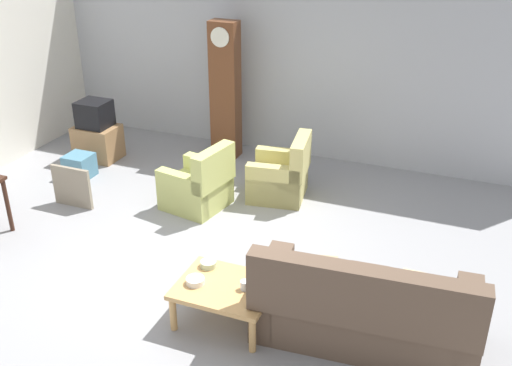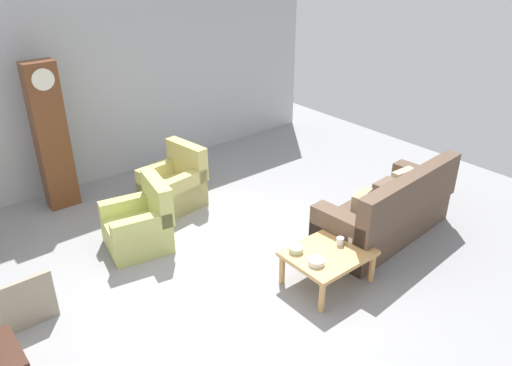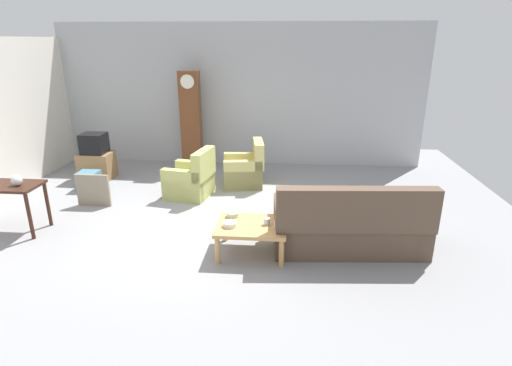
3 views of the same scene
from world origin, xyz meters
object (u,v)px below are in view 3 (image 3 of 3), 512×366
object	(u,v)px
cup_blue_rimmed	(267,221)
bowl_white_stacked	(230,224)
glass_dome_cloche	(17,180)
bowl_shallow_green	(233,215)
grandfather_clock	(191,121)
armchair_olive_near	(191,181)
framed_picture_leaning	(93,190)
tv_crt	(94,143)
armchair_olive_far	(245,171)
storage_box_blue	(89,181)
couch_floral	(350,227)
tv_stand_cabinet	(97,165)
cup_white_porcelain	(278,224)

from	to	relation	value
cup_blue_rimmed	bowl_white_stacked	bearing A→B (deg)	-169.07
glass_dome_cloche	bowl_shallow_green	bearing A→B (deg)	-1.90
bowl_white_stacked	grandfather_clock	bearing A→B (deg)	110.12
armchair_olive_near	bowl_shallow_green	world-z (taller)	armchair_olive_near
armchair_olive_near	glass_dome_cloche	xyz separation A→B (m)	(-2.20, -1.74, 0.54)
framed_picture_leaning	bowl_shallow_green	size ratio (longest dim) A/B	3.53
tv_crt	bowl_shallow_green	distance (m)	4.32
glass_dome_cloche	framed_picture_leaning	bearing A→B (deg)	62.97
armchair_olive_far	bowl_shallow_green	bearing A→B (deg)	-87.70
storage_box_blue	armchair_olive_near	bearing A→B (deg)	-5.13
framed_picture_leaning	glass_dome_cloche	distance (m)	1.37
couch_floral	cup_blue_rimmed	bearing A→B (deg)	-171.22
tv_stand_cabinet	bowl_white_stacked	world-z (taller)	tv_stand_cabinet
couch_floral	armchair_olive_far	bearing A→B (deg)	124.10
bowl_white_stacked	couch_floral	bearing A→B (deg)	9.43
bowl_shallow_green	armchair_olive_far	bearing A→B (deg)	92.30
tv_stand_cabinet	cup_blue_rimmed	distance (m)	4.84
armchair_olive_near	bowl_white_stacked	size ratio (longest dim) A/B	4.99
couch_floral	tv_stand_cabinet	xyz separation A→B (m)	(-4.98, 2.78, -0.08)
grandfather_clock	storage_box_blue	distance (m)	2.54
framed_picture_leaning	tv_stand_cabinet	bearing A→B (deg)	113.02
framed_picture_leaning	glass_dome_cloche	xyz separation A→B (m)	(-0.57, -1.11, 0.55)
grandfather_clock	cup_blue_rimmed	bearing A→B (deg)	-63.26
framed_picture_leaning	cup_white_porcelain	distance (m)	3.66
cup_white_porcelain	bowl_white_stacked	bearing A→B (deg)	-175.95
armchair_olive_near	couch_floral	bearing A→B (deg)	-34.88
armchair_olive_far	glass_dome_cloche	distance (m)	4.02
armchair_olive_near	glass_dome_cloche	size ratio (longest dim) A/B	5.86
storage_box_blue	couch_floral	bearing A→B (deg)	-23.27
armchair_olive_near	tv_stand_cabinet	xyz separation A→B (m)	(-2.27, 0.90, -0.03)
couch_floral	armchair_olive_far	xyz separation A→B (m)	(-1.76, 2.60, -0.05)
tv_crt	cup_blue_rimmed	world-z (taller)	tv_crt
grandfather_clock	tv_crt	xyz separation A→B (m)	(-1.88, -0.90, -0.34)
armchair_olive_far	grandfather_clock	world-z (taller)	grandfather_clock
couch_floral	glass_dome_cloche	world-z (taller)	couch_floral
armchair_olive_near	bowl_shallow_green	bearing A→B (deg)	-60.33
armchair_olive_near	glass_dome_cloche	world-z (taller)	glass_dome_cloche
couch_floral	cup_blue_rimmed	world-z (taller)	couch_floral
cup_blue_rimmed	storage_box_blue	bearing A→B (deg)	148.47
couch_floral	bowl_white_stacked	bearing A→B (deg)	-170.57
armchair_olive_far	cup_white_porcelain	size ratio (longest dim) A/B	10.26
cup_white_porcelain	storage_box_blue	bearing A→B (deg)	148.94
glass_dome_cloche	bowl_shallow_green	size ratio (longest dim) A/B	0.92
tv_stand_cabinet	tv_crt	size ratio (longest dim) A/B	1.42
tv_stand_cabinet	framed_picture_leaning	size ratio (longest dim) A/B	1.13
grandfather_clock	couch_floral	bearing A→B (deg)	-49.92
tv_crt	armchair_olive_near	bearing A→B (deg)	-21.52
grandfather_clock	tv_crt	bearing A→B (deg)	-154.49
couch_floral	tv_stand_cabinet	distance (m)	5.71
grandfather_clock	glass_dome_cloche	size ratio (longest dim) A/B	13.97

